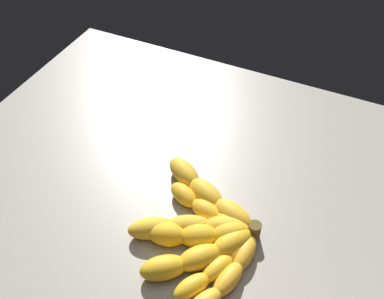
% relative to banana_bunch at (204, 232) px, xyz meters
% --- Properties ---
extents(ground_plane, '(0.94, 0.75, 0.04)m').
position_rel_banana_bunch_xyz_m(ground_plane, '(-0.06, 0.08, -0.04)').
color(ground_plane, gray).
extents(banana_bunch, '(0.21, 0.27, 0.04)m').
position_rel_banana_bunch_xyz_m(banana_bunch, '(0.00, 0.00, 0.00)').
color(banana_bunch, gold).
rests_on(banana_bunch, ground_plane).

